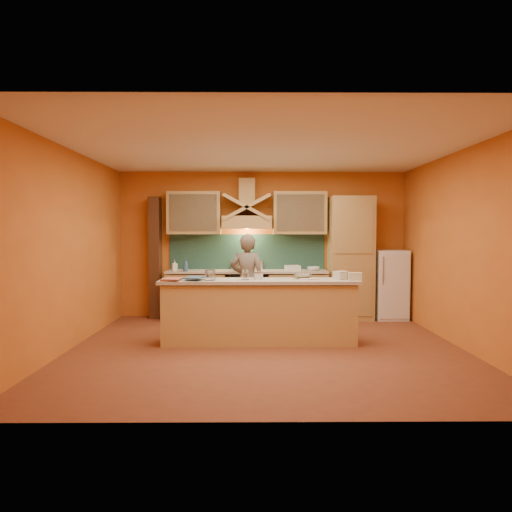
{
  "coord_description": "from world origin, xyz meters",
  "views": [
    {
      "loc": [
        -0.2,
        -6.35,
        1.64
      ],
      "look_at": [
        -0.14,
        0.9,
        1.26
      ],
      "focal_mm": 32.0,
      "sensor_mm": 36.0,
      "label": 1
    }
  ],
  "objects_px": {
    "stove": "(247,295)",
    "mixing_bowl": "(303,276)",
    "fridge": "(390,284)",
    "person": "(247,281)",
    "kitchen_scale": "(258,276)"
  },
  "relations": [
    {
      "from": "fridge",
      "to": "mixing_bowl",
      "type": "height_order",
      "value": "fridge"
    },
    {
      "from": "stove",
      "to": "person",
      "type": "height_order",
      "value": "person"
    },
    {
      "from": "person",
      "to": "mixing_bowl",
      "type": "xyz_separation_m",
      "value": [
        0.84,
        -0.95,
        0.17
      ]
    },
    {
      "from": "stove",
      "to": "kitchen_scale",
      "type": "relative_size",
      "value": 7.92
    },
    {
      "from": "fridge",
      "to": "kitchen_scale",
      "type": "xyz_separation_m",
      "value": [
        -2.51,
        -1.87,
        0.34
      ]
    },
    {
      "from": "person",
      "to": "kitchen_scale",
      "type": "xyz_separation_m",
      "value": [
        0.17,
        -1.07,
        0.18
      ]
    },
    {
      "from": "person",
      "to": "mixing_bowl",
      "type": "bearing_deg",
      "value": 145.38
    },
    {
      "from": "fridge",
      "to": "stove",
      "type": "bearing_deg",
      "value": 180.0
    },
    {
      "from": "mixing_bowl",
      "to": "person",
      "type": "bearing_deg",
      "value": 131.68
    },
    {
      "from": "fridge",
      "to": "person",
      "type": "xyz_separation_m",
      "value": [
        -2.68,
        -0.8,
        0.16
      ]
    },
    {
      "from": "stove",
      "to": "mixing_bowl",
      "type": "height_order",
      "value": "mixing_bowl"
    },
    {
      "from": "stove",
      "to": "fridge",
      "type": "relative_size",
      "value": 0.69
    },
    {
      "from": "fridge",
      "to": "mixing_bowl",
      "type": "xyz_separation_m",
      "value": [
        -1.84,
        -1.75,
        0.33
      ]
    },
    {
      "from": "fridge",
      "to": "person",
      "type": "bearing_deg",
      "value": -163.37
    },
    {
      "from": "person",
      "to": "mixing_bowl",
      "type": "relative_size",
      "value": 5.73
    }
  ]
}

